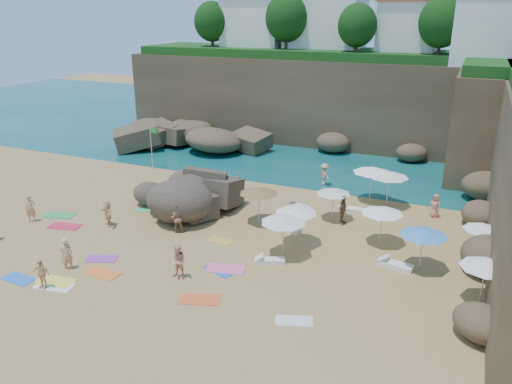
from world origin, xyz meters
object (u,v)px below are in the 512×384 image
at_px(parasol_2, 372,170).
at_px(person_stand_6, 66,253).
at_px(parasol_0, 333,191).
at_px(person_stand_5, 188,186).
at_px(lounger_0, 285,223).
at_px(person_stand_2, 325,174).
at_px(person_stand_4, 435,206).
at_px(parasol_1, 389,174).
at_px(person_stand_0, 31,209).
at_px(person_stand_3, 343,210).
at_px(flag_pole, 152,142).
at_px(person_stand_1, 177,217).
at_px(rock_outcrop, 187,206).

bearing_deg(parasol_2, person_stand_6, -127.77).
bearing_deg(parasol_0, person_stand_5, -178.53).
xyz_separation_m(lounger_0, person_stand_2, (0.09, 8.09, 0.71)).
bearing_deg(person_stand_6, person_stand_4, 172.05).
relative_size(lounger_0, person_stand_4, 1.10).
xyz_separation_m(parasol_1, person_stand_2, (-4.99, 2.41, -1.38)).
distance_m(parasol_0, lounger_0, 3.56).
bearing_deg(person_stand_0, person_stand_3, -13.80).
relative_size(flag_pole, parasol_0, 1.64).
bearing_deg(person_stand_1, flag_pole, -76.09).
bearing_deg(lounger_0, flag_pole, 152.45).
bearing_deg(flag_pole, parasol_0, -15.02).
height_order(flag_pole, person_stand_1, flag_pole).
bearing_deg(parasol_2, lounger_0, -122.13).
xyz_separation_m(person_stand_3, person_stand_6, (-11.35, -11.07, -0.06)).
distance_m(person_stand_0, person_stand_5, 10.04).
xyz_separation_m(parasol_2, person_stand_6, (-12.11, -15.63, -1.40)).
relative_size(parasol_1, person_stand_1, 1.40).
distance_m(parasol_2, person_stand_3, 4.82).
distance_m(rock_outcrop, person_stand_0, 9.64).
relative_size(rock_outcrop, person_stand_5, 4.01).
distance_m(person_stand_3, person_stand_5, 11.00).
height_order(lounger_0, person_stand_5, person_stand_5).
bearing_deg(person_stand_1, person_stand_3, -176.19).
distance_m(lounger_0, person_stand_6, 12.56).
relative_size(person_stand_2, person_stand_5, 0.97).
height_order(parasol_1, person_stand_2, parasol_1).
relative_size(parasol_2, person_stand_4, 1.70).
xyz_separation_m(parasol_0, person_stand_4, (5.82, 2.94, -1.11)).
height_order(parasol_2, person_stand_6, parasol_2).
height_order(lounger_0, person_stand_3, person_stand_3).
height_order(parasol_1, person_stand_6, parasol_1).
bearing_deg(rock_outcrop, person_stand_3, 6.84).
bearing_deg(parasol_1, person_stand_1, -139.19).
distance_m(person_stand_1, person_stand_4, 16.04).
bearing_deg(person_stand_4, flag_pole, -166.86).
bearing_deg(person_stand_2, person_stand_3, 155.83).
bearing_deg(parasol_1, person_stand_6, -131.34).
bearing_deg(person_stand_0, parasol_2, -3.50).
height_order(person_stand_1, person_stand_4, person_stand_1).
distance_m(parasol_1, person_stand_4, 3.49).
bearing_deg(person_stand_1, person_stand_5, -91.89).
relative_size(parasol_0, parasol_1, 0.84).
height_order(parasol_0, person_stand_6, parasol_0).
height_order(flag_pole, person_stand_2, flag_pole).
relative_size(person_stand_4, person_stand_5, 0.87).
bearing_deg(person_stand_2, parasol_0, 151.30).
relative_size(person_stand_0, person_stand_4, 1.11).
xyz_separation_m(parasol_0, parasol_2, (1.53, 4.15, 0.37)).
bearing_deg(person_stand_4, rock_outcrop, -146.50).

